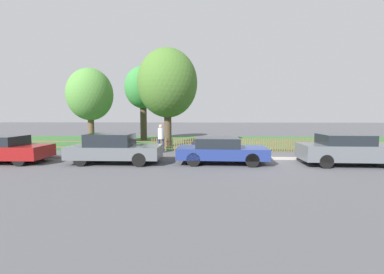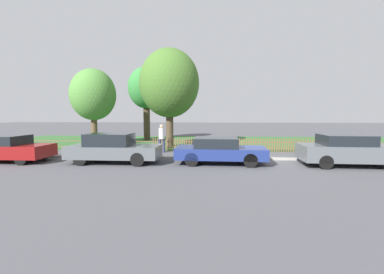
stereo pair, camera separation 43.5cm
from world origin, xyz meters
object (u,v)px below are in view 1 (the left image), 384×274
Objects in this scene: pedestrian_near_fence at (161,137)px; parked_car_black_saloon at (114,148)px; tree_nearest_kerb at (90,95)px; parked_car_red_compact at (348,150)px; covered_motorcycle at (207,144)px; parked_car_navy_estate at (221,150)px; tree_mid_park at (167,84)px; parked_car_silver_hatchback at (5,149)px; tree_behind_motorcycle at (143,88)px.

parked_car_black_saloon is at bearing -118.85° from pedestrian_near_fence.
tree_nearest_kerb is (-4.09, 6.89, 3.11)m from parked_car_black_saloon.
parked_car_red_compact is at bearing -24.67° from tree_nearest_kerb.
covered_motorcycle is at bearing 29.54° from parked_car_black_saloon.
parked_car_black_saloon is 5.20m from parked_car_navy_estate.
tree_nearest_kerb is 0.81× the size of tree_mid_park.
parked_car_silver_hatchback is 2.04× the size of covered_motorcycle.
parked_car_navy_estate is 0.65× the size of tree_behind_motorcycle.
parked_car_red_compact is (11.12, -0.10, 0.01)m from parked_car_black_saloon.
tree_mid_park is at bearing 145.89° from parked_car_red_compact.
parked_car_black_saloon is at bearing 0.36° from parked_car_silver_hatchback.
parked_car_red_compact is 0.66× the size of tree_behind_motorcycle.
pedestrian_near_fence is at bearing -90.61° from tree_mid_park.
tree_mid_park is at bearing 119.56° from parked_car_navy_estate.
pedestrian_near_fence reaches higher than parked_car_red_compact.
tree_mid_park is (-9.34, 6.80, 3.89)m from parked_car_red_compact.
parked_car_black_saloon is 2.24× the size of covered_motorcycle.
tree_behind_motorcycle reaches higher than covered_motorcycle.
parked_car_silver_hatchback is at bearing -176.94° from parked_car_navy_estate.
parked_car_red_compact is (5.92, -0.25, 0.08)m from parked_car_navy_estate.
tree_behind_motorcycle is (-5.67, 8.62, 4.08)m from covered_motorcycle.
tree_nearest_kerb is at bearing -125.15° from tree_behind_motorcycle.
parked_car_silver_hatchback is at bearing -160.46° from covered_motorcycle.
tree_behind_motorcycle reaches higher than pedestrian_near_fence.
parked_car_silver_hatchback is 0.69× the size of tree_nearest_kerb.
parked_car_black_saloon is at bearing -104.85° from tree_mid_park.
parked_car_navy_estate is 4.87m from pedestrian_near_fence.
pedestrian_near_fence is at bearing 137.30° from parked_car_navy_estate.
parked_car_silver_hatchback reaches higher than parked_car_navy_estate.
tree_nearest_kerb reaches higher than parked_car_red_compact.
pedestrian_near_fence is (-0.03, -3.13, -3.64)m from tree_mid_park.
parked_car_navy_estate is 13.34m from tree_behind_motorcycle.
covered_motorcycle is at bearing -56.64° from tree_behind_motorcycle.
tree_nearest_kerb is (-15.21, 6.99, 3.10)m from parked_car_red_compact.
parked_car_red_compact is at bearing -0.23° from parked_car_black_saloon.
covered_motorcycle is at bearing -26.26° from tree_nearest_kerb.
parked_car_red_compact is 7.03m from covered_motorcycle.
tree_mid_park is at bearing -1.82° from tree_nearest_kerb.
tree_behind_motorcycle is at bearing 95.64° from parked_car_black_saloon.
parked_car_navy_estate is at bearing -47.48° from pedestrian_near_fence.
parked_car_silver_hatchback is at bearing -100.91° from tree_nearest_kerb.
tree_mid_park is 4.08× the size of pedestrian_near_fence.
parked_car_red_compact is at bearing -0.35° from parked_car_silver_hatchback.
parked_car_black_saloon is 7.95m from tree_mid_park.
parked_car_black_saloon is 0.76× the size of tree_nearest_kerb.
tree_nearest_kerb is at bearing 146.03° from parked_car_navy_estate.
tree_nearest_kerb is 5.92m from tree_mid_park.
parked_car_red_compact reaches higher than parked_car_navy_estate.
covered_motorcycle is at bearing 14.53° from parked_car_silver_hatchback.
parked_car_red_compact is 10.07m from pedestrian_near_fence.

